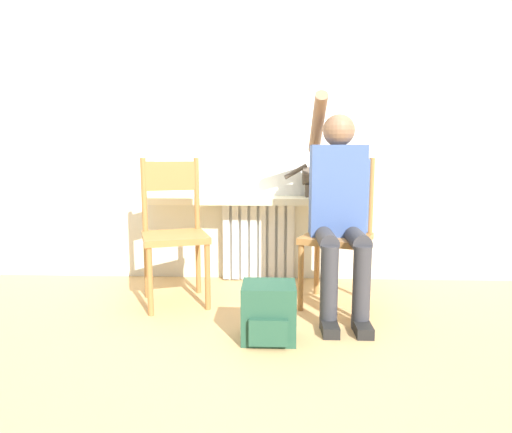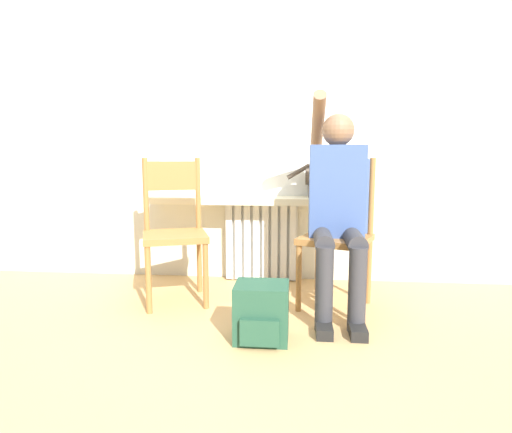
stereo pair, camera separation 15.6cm
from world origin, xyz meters
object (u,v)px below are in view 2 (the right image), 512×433
object	(u,v)px
person	(338,202)
backpack	(262,312)
chair_right	(338,232)
chair_left	(174,229)
cat	(327,177)

from	to	relation	value
person	backpack	bearing A→B (deg)	-131.86
chair_right	chair_left	bearing A→B (deg)	-158.20
cat	backpack	distance (m)	1.32
chair_left	backpack	world-z (taller)	chair_left
chair_right	person	distance (m)	0.23
chair_right	cat	world-z (taller)	chair_right
chair_right	backpack	bearing A→B (deg)	-105.39
cat	chair_left	bearing A→B (deg)	-154.74
person	backpack	size ratio (longest dim) A/B	4.49
chair_right	cat	bearing A→B (deg)	117.25
chair_right	person	world-z (taller)	person
person	chair_right	bearing A→B (deg)	81.26
chair_right	backpack	world-z (taller)	chair_right
chair_right	cat	size ratio (longest dim) A/B	1.95
chair_left	backpack	xyz separation A→B (m)	(0.63, -0.58, -0.34)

